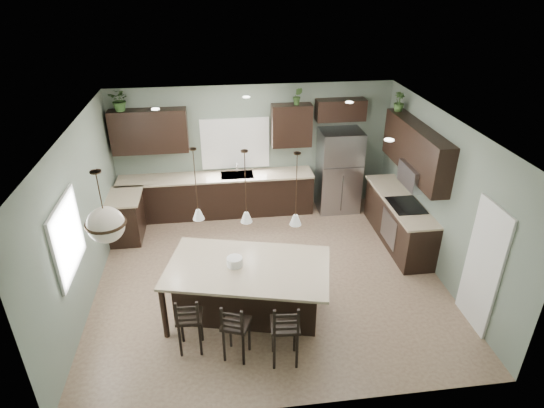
{
  "coord_description": "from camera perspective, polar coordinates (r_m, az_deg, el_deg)",
  "views": [
    {
      "loc": [
        -0.81,
        -6.58,
        4.95
      ],
      "look_at": [
        0.1,
        0.4,
        1.25
      ],
      "focal_mm": 30.0,
      "sensor_mm": 36.0,
      "label": 1
    }
  ],
  "objects": [
    {
      "name": "window_back",
      "position": [
        9.93,
        -4.64,
        7.6
      ],
      "size": [
        1.35,
        0.02,
        1.0
      ],
      "primitive_type": "cube",
      "color": "white",
      "rests_on": "room_shell"
    },
    {
      "name": "left_return_cabs",
      "position": [
        9.61,
        -17.84,
        -1.65
      ],
      "size": [
        0.6,
        0.9,
        0.9
      ],
      "primitive_type": "cube",
      "color": "black",
      "rests_on": "ground"
    },
    {
      "name": "pantry_door",
      "position": [
        7.42,
        24.93,
        -7.2
      ],
      "size": [
        0.04,
        0.82,
        2.04
      ],
      "primitive_type": "cube",
      "color": "white",
      "rests_on": "ground"
    },
    {
      "name": "right_lower_cabs",
      "position": [
        9.39,
        15.56,
        -2.04
      ],
      "size": [
        0.6,
        2.35,
        0.9
      ],
      "primitive_type": "cube",
      "color": "black",
      "rests_on": "ground"
    },
    {
      "name": "faucet",
      "position": [
        9.79,
        -4.43,
        4.34
      ],
      "size": [
        0.02,
        0.02,
        0.28
      ],
      "primitive_type": "cylinder",
      "color": "silver",
      "rests_on": "back_countertop"
    },
    {
      "name": "back_lower_cabs",
      "position": [
        10.09,
        -6.87,
        1.02
      ],
      "size": [
        4.2,
        0.6,
        0.9
      ],
      "primitive_type": "cube",
      "color": "black",
      "rests_on": "ground"
    },
    {
      "name": "serving_dish",
      "position": [
        6.92,
        -4.71,
        -7.23
      ],
      "size": [
        0.24,
        0.24,
        0.14
      ],
      "primitive_type": "cylinder",
      "color": "white",
      "rests_on": "kitchen_island"
    },
    {
      "name": "refrigerator",
      "position": [
        10.19,
        8.38,
        4.15
      ],
      "size": [
        0.9,
        0.74,
        1.85
      ],
      "primitive_type": "cube",
      "color": "#94949C",
      "rests_on": "ground"
    },
    {
      "name": "plant_back_left",
      "position": [
        9.6,
        -18.55,
        12.29
      ],
      "size": [
        0.49,
        0.46,
        0.44
      ],
      "primitive_type": "imported",
      "rotation": [
        0.0,
        0.0,
        -0.34
      ],
      "color": "#2E5023",
      "rests_on": "back_upper_left"
    },
    {
      "name": "pendant_left",
      "position": [
        6.4,
        -9.54,
        2.39
      ],
      "size": [
        0.17,
        0.17,
        1.1
      ],
      "primitive_type": null,
      "color": "white",
      "rests_on": "room_shell"
    },
    {
      "name": "right_upper_cabs",
      "position": [
        8.82,
        17.57,
        6.52
      ],
      "size": [
        0.34,
        2.35,
        0.9
      ],
      "primitive_type": "cube",
      "color": "black",
      "rests_on": "room_shell"
    },
    {
      "name": "microwave",
      "position": [
        8.72,
        17.61,
        3.41
      ],
      "size": [
        0.4,
        0.75,
        0.4
      ],
      "primitive_type": "cube",
      "color": "gray",
      "rests_on": "right_upper_cabs"
    },
    {
      "name": "left_return_countertop",
      "position": [
        9.4,
        -18.13,
        0.86
      ],
      "size": [
        0.66,
        0.96,
        0.04
      ],
      "primitive_type": "cube",
      "color": "#BEAE90",
      "rests_on": "left_return_cabs"
    },
    {
      "name": "back_upper_left",
      "position": [
        9.73,
        -15.14,
        8.81
      ],
      "size": [
        1.55,
        0.34,
        0.9
      ],
      "primitive_type": "cube",
      "color": "black",
      "rests_on": "room_shell"
    },
    {
      "name": "bar_stool_left",
      "position": [
        6.72,
        -10.27,
        -14.41
      ],
      "size": [
        0.38,
        0.38,
        0.98
      ],
      "primitive_type": "cube",
      "rotation": [
        0.0,
        0.0,
        -0.04
      ],
      "color": "black",
      "rests_on": "ground"
    },
    {
      "name": "wall_oven_front",
      "position": [
        9.06,
        14.4,
        -3.03
      ],
      "size": [
        0.01,
        0.72,
        0.6
      ],
      "primitive_type": "cube",
      "color": "gray",
      "rests_on": "right_lower_cabs"
    },
    {
      "name": "pendant_center",
      "position": [
        6.25,
        -3.35,
        2.11
      ],
      "size": [
        0.17,
        0.17,
        1.1
      ],
      "primitive_type": null,
      "color": "silver",
      "rests_on": "room_shell"
    },
    {
      "name": "bar_stool_center",
      "position": [
        6.54,
        -4.51,
        -15.43
      ],
      "size": [
        0.47,
        0.47,
        0.97
      ],
      "primitive_type": "cube",
      "rotation": [
        0.0,
        0.0,
        -0.37
      ],
      "color": "black",
      "rests_on": "ground"
    },
    {
      "name": "cooktop",
      "position": [
        8.93,
        16.48,
        -0.15
      ],
      "size": [
        0.58,
        0.75,
        0.02
      ],
      "primitive_type": "cube",
      "color": "black",
      "rests_on": "right_countertop"
    },
    {
      "name": "bar_stool_right",
      "position": [
        6.44,
        1.63,
        -15.68
      ],
      "size": [
        0.42,
        0.42,
        1.05
      ],
      "primitive_type": "cube",
      "rotation": [
        0.0,
        0.0,
        -0.08
      ],
      "color": "black",
      "rests_on": "ground"
    },
    {
      "name": "room_shell",
      "position": [
        7.38,
        -0.37,
        1.61
      ],
      "size": [
        6.0,
        6.0,
        6.0
      ],
      "color": "slate",
      "rests_on": "ground"
    },
    {
      "name": "ground",
      "position": [
        8.27,
        -0.33,
        -9.02
      ],
      "size": [
        6.0,
        6.0,
        0.0
      ],
      "primitive_type": "plane",
      "color": "#9E8466",
      "rests_on": "ground"
    },
    {
      "name": "fridge_header",
      "position": [
        9.91,
        8.62,
        11.61
      ],
      "size": [
        1.05,
        0.34,
        0.45
      ],
      "primitive_type": "cube",
      "color": "black",
      "rests_on": "room_shell"
    },
    {
      "name": "kitchen_island",
      "position": [
        7.21,
        -2.96,
        -10.81
      ],
      "size": [
        2.71,
        1.94,
        0.92
      ],
      "primitive_type": "cube",
      "rotation": [
        0.0,
        0.0,
        -0.24
      ],
      "color": "black",
      "rests_on": "ground"
    },
    {
      "name": "back_upper_right",
      "position": [
        9.77,
        2.46,
        9.82
      ],
      "size": [
        0.85,
        0.34,
        0.9
      ],
      "primitive_type": "cube",
      "color": "black",
      "rests_on": "room_shell"
    },
    {
      "name": "plant_right_wall",
      "position": [
        9.45,
        15.66,
        12.25
      ],
      "size": [
        0.25,
        0.25,
        0.37
      ],
      "primitive_type": "imported",
      "rotation": [
        0.0,
        0.0,
        0.22
      ],
      "color": "#365726",
      "rests_on": "right_upper_cabs"
    },
    {
      "name": "back_countertop",
      "position": [
        9.87,
        -7.01,
        3.41
      ],
      "size": [
        4.2,
        0.66,
        0.04
      ],
      "primitive_type": "cube",
      "color": "#BEAE90",
      "rests_on": "back_lower_cabs"
    },
    {
      "name": "window_left",
      "position": [
        7.05,
        -24.39,
        -3.84
      ],
      "size": [
        0.02,
        1.1,
        1.0
      ],
      "primitive_type": "cube",
      "color": "white",
      "rests_on": "room_shell"
    },
    {
      "name": "sink_inset",
      "position": [
        9.87,
        -4.41,
        3.64
      ],
      "size": [
        0.7,
        0.45,
        0.01
      ],
      "primitive_type": "cube",
      "color": "gray",
      "rests_on": "back_countertop"
    },
    {
      "name": "plant_back_right",
      "position": [
        9.59,
        3.24,
        13.37
      ],
      "size": [
        0.23,
        0.21,
        0.36
      ],
      "primitive_type": "imported",
      "rotation": [
        0.0,
        0.0,
        -0.26
      ],
      "color": "#325324",
      "rests_on": "back_upper_right"
    },
    {
      "name": "right_countertop",
      "position": [
        9.16,
        15.81,
        0.51
      ],
      "size": [
        0.66,
        2.35,
        0.04
      ],
      "primitive_type": "cube",
      "color": "#BEAE90",
      "rests_on": "right_lower_cabs"
    },
    {
      "name": "pendant_right",
      "position": [
        6.18,
        3.07,
        1.79
      ],
      "size": [
        0.17,
        0.17,
        1.1
      ],
      "primitive_type": null,
      "color": "silver",
      "rests_on": "room_shell"
    },
    {
      "name": "chandelier",
      "position": [
        5.99,
        -20.52,
        -0.34
      ],
      "size": [
        0.51,
        0.51,
        0.99
      ],
      "primitive_type": null,
      "color": "beige",
      "rests_on": "room_shell"
    }
  ]
}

